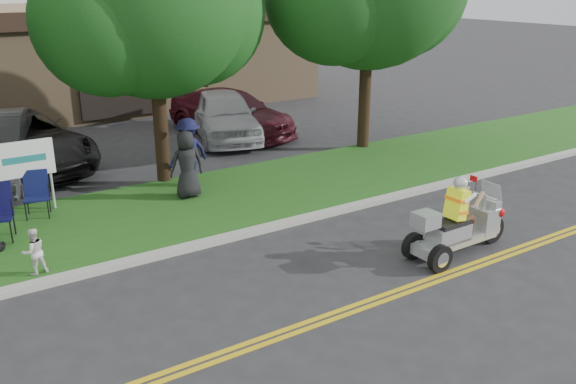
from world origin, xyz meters
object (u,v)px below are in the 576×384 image
trike_scooter (457,228)px  parked_car_far_right (224,115)px  parked_car_mid (19,141)px  parked_car_right (231,113)px  lawn_chair_b (36,191)px

trike_scooter → parked_car_far_right: (0.45, 10.52, 0.24)m
trike_scooter → parked_car_far_right: bearing=86.8°
parked_car_mid → parked_car_right: parked_car_mid is taller
trike_scooter → parked_car_far_right: parked_car_far_right is taller
trike_scooter → parked_car_right: 10.96m
parked_car_right → parked_car_far_right: parked_car_far_right is taller
lawn_chair_b → parked_car_right: (7.26, 4.57, 0.07)m
parked_car_right → lawn_chair_b: bearing=-162.2°
parked_car_right → parked_car_far_right: bearing=-154.5°
trike_scooter → lawn_chair_b: trike_scooter is taller
trike_scooter → parked_car_mid: trike_scooter is taller
trike_scooter → lawn_chair_b: size_ratio=2.45×
parked_car_mid → parked_car_far_right: parked_car_far_right is taller
lawn_chair_b → trike_scooter: bearing=-28.6°
lawn_chair_b → parked_car_far_right: (6.78, 4.17, 0.14)m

